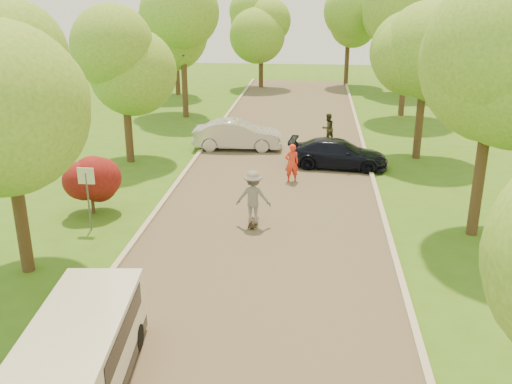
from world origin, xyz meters
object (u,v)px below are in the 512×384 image
at_px(street_sign, 87,186).
at_px(minivan, 81,353).
at_px(dark_sedan, 338,154).
at_px(skateboarder, 253,197).
at_px(longboard, 253,223).
at_px(person_striped, 292,163).
at_px(silver_sedan, 238,135).
at_px(person_olive, 328,128).

bearing_deg(street_sign, minivan, -69.57).
xyz_separation_m(dark_sedan, skateboarder, (-3.06, -7.11, 0.39)).
relative_size(longboard, skateboarder, 0.52).
relative_size(skateboarder, person_striped, 1.12).
xyz_separation_m(silver_sedan, person_striped, (2.94, -4.95, 0.09)).
xyz_separation_m(silver_sedan, person_olive, (4.52, 1.86, 0.03)).
height_order(dark_sedan, person_striped, person_striped).
height_order(street_sign, silver_sedan, street_sign).
xyz_separation_m(silver_sedan, skateboarder, (1.86, -9.78, 0.31)).
relative_size(street_sign, skateboarder, 1.19).
height_order(street_sign, minivan, street_sign).
xyz_separation_m(street_sign, silver_sedan, (3.50, 10.73, -0.84)).
relative_size(dark_sedan, longboard, 4.68).
bearing_deg(street_sign, person_olive, 57.51).
relative_size(minivan, silver_sedan, 1.03).
xyz_separation_m(silver_sedan, dark_sedan, (4.92, -2.67, -0.09)).
bearing_deg(person_striped, minivan, 59.98).
bearing_deg(silver_sedan, longboard, -171.54).
xyz_separation_m(minivan, silver_sedan, (0.58, 18.58, -0.14)).
height_order(silver_sedan, dark_sedan, silver_sedan).
relative_size(longboard, person_olive, 0.62).
xyz_separation_m(street_sign, minivan, (2.92, -7.85, -0.70)).
bearing_deg(dark_sedan, person_striped, 144.81).
bearing_deg(dark_sedan, street_sign, 139.68).
height_order(dark_sedan, skateboarder, skateboarder).
distance_m(street_sign, longboard, 5.64).
distance_m(street_sign, person_striped, 8.69).
distance_m(silver_sedan, person_striped, 5.75).
xyz_separation_m(minivan, person_olive, (5.09, 20.43, -0.11)).
height_order(minivan, skateboarder, skateboarder).
bearing_deg(street_sign, person_striped, 41.94).
distance_m(minivan, longboard, 9.16).
xyz_separation_m(street_sign, longboard, (5.36, 0.95, -1.46)).
bearing_deg(skateboarder, longboard, -87.06).
bearing_deg(minivan, silver_sedan, 82.59).
xyz_separation_m(silver_sedan, longboard, (1.86, -9.78, -0.63)).
xyz_separation_m(dark_sedan, longboard, (-3.06, -7.11, -0.54)).
bearing_deg(person_olive, longboard, 38.48).
bearing_deg(skateboarder, silver_sedan, -78.07).
relative_size(minivan, longboard, 4.82).
relative_size(minivan, skateboarder, 2.49).
distance_m(skateboarder, person_striped, 4.96).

